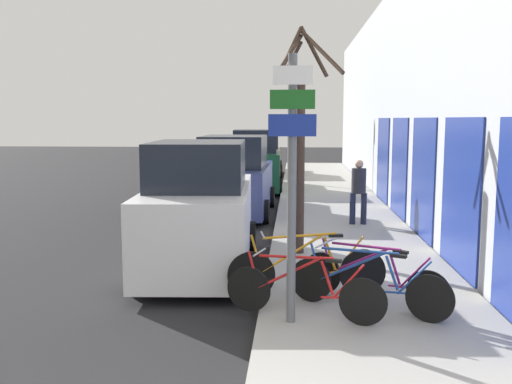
% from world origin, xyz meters
% --- Properties ---
extents(ground_plane, '(80.00, 80.00, 0.00)m').
position_xyz_m(ground_plane, '(0.00, 11.20, 0.00)').
color(ground_plane, black).
extents(sidewalk_curb, '(3.20, 32.00, 0.15)m').
position_xyz_m(sidewalk_curb, '(2.60, 14.00, 0.07)').
color(sidewalk_curb, '#9E9B93').
rests_on(sidewalk_curb, ground).
extents(building_facade, '(0.23, 32.00, 6.50)m').
position_xyz_m(building_facade, '(4.35, 13.90, 3.21)').
color(building_facade, '#B2B7C1').
rests_on(building_facade, ground).
extents(signpost, '(0.58, 0.13, 3.34)m').
position_xyz_m(signpost, '(1.43, 3.57, 1.98)').
color(signpost, '#595B60').
rests_on(signpost, sidewalk_curb).
extents(bicycle_0, '(2.05, 0.71, 0.84)m').
position_xyz_m(bicycle_0, '(1.60, 3.71, 0.51)').
color(bicycle_0, black).
rests_on(bicycle_0, sidewalk_curb).
extents(bicycle_1, '(2.05, 1.05, 0.86)m').
position_xyz_m(bicycle_1, '(2.44, 4.03, 0.52)').
color(bicycle_1, black).
rests_on(bicycle_1, sidewalk_curb).
extents(bicycle_2, '(1.86, 1.29, 0.84)m').
position_xyz_m(bicycle_2, '(2.55, 4.36, 0.52)').
color(bicycle_2, black).
rests_on(bicycle_2, sidewalk_curb).
extents(bicycle_3, '(2.29, 0.52, 0.95)m').
position_xyz_m(bicycle_3, '(1.66, 4.59, 0.55)').
color(bicycle_3, black).
rests_on(bicycle_3, sidewalk_curb).
extents(parked_car_0, '(2.15, 4.52, 2.32)m').
position_xyz_m(parked_car_0, '(-0.22, 6.57, 1.06)').
color(parked_car_0, silver).
rests_on(parked_car_0, ground).
extents(parked_car_1, '(2.14, 4.63, 2.24)m').
position_xyz_m(parked_car_1, '(-0.22, 12.54, 1.02)').
color(parked_car_1, navy).
rests_on(parked_car_1, ground).
extents(parked_car_2, '(2.15, 4.49, 2.31)m').
position_xyz_m(parked_car_2, '(-0.03, 17.88, 1.05)').
color(parked_car_2, '#144728').
rests_on(parked_car_2, ground).
extents(parked_car_3, '(2.14, 4.35, 2.16)m').
position_xyz_m(parked_car_3, '(-0.15, 23.79, 0.98)').
color(parked_car_3, gray).
rests_on(parked_car_3, ground).
extents(pedestrian_near, '(0.41, 0.35, 1.58)m').
position_xyz_m(pedestrian_near, '(3.02, 10.45, 1.06)').
color(pedestrian_near, '#1E2338').
rests_on(pedestrian_near, sidewalk_curb).
extents(street_tree, '(1.21, 1.76, 4.25)m').
position_xyz_m(street_tree, '(1.57, 7.30, 2.26)').
color(street_tree, '#3D2D23').
rests_on(street_tree, sidewalk_curb).
extents(traffic_light, '(0.20, 0.30, 4.50)m').
position_xyz_m(traffic_light, '(1.39, 19.40, 3.03)').
color(traffic_light, '#595B60').
rests_on(traffic_light, sidewalk_curb).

